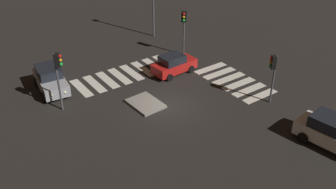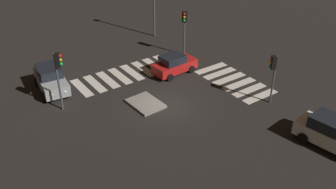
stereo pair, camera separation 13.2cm
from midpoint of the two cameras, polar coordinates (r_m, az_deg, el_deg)
name	(u,v)px [view 1 (the left image)]	position (r m, az deg, el deg)	size (l,w,h in m)	color
ground_plane	(168,106)	(27.76, -0.14, -1.78)	(80.00, 80.00, 0.00)	black
traffic_island	(145,104)	(27.96, -3.52, -1.37)	(2.73, 2.11, 0.18)	gray
car_white	(332,133)	(25.54, 23.16, -5.27)	(4.63, 2.58, 1.94)	silver
car_silver	(50,79)	(30.78, -17.29, 2.19)	(4.50, 2.42, 1.89)	#9EA0A5
car_red	(174,64)	(31.93, 0.75, 4.51)	(2.01, 3.94, 1.68)	red
traffic_light_south	(273,68)	(27.85, 15.28, 3.88)	(0.54, 0.53, 3.75)	#47474C
traffic_light_east	(184,22)	(34.35, 2.28, 10.74)	(0.54, 0.54, 4.22)	#47474C
traffic_light_north	(58,68)	(26.81, -16.24, 3.81)	(0.54, 0.53, 4.39)	#47474C
crosswalk_near	(234,81)	(31.47, 9.65, 1.97)	(6.45, 3.20, 0.02)	silver
crosswalk_side	(126,74)	(32.31, -6.46, 3.03)	(3.20, 8.75, 0.02)	silver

